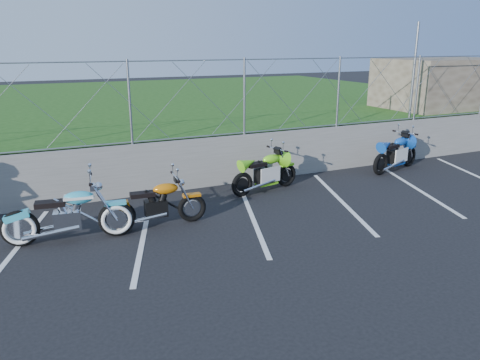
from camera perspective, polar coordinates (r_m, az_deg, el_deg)
name	(u,v)px	position (r m, az deg, el deg)	size (l,w,h in m)	color
ground	(273,231)	(9.53, 4.08, -6.21)	(90.00, 90.00, 0.00)	black
retaining_wall	(210,162)	(12.35, -3.69, 2.25)	(30.00, 0.22, 1.30)	slate
grass_field	(129,113)	(21.83, -13.35, 7.99)	(30.00, 20.00, 1.30)	#1E4712
stone_building	(446,83)	(19.87, 23.86, 10.78)	(5.00, 3.00, 1.80)	brown
chain_link_fence	(209,99)	(12.06, -3.83, 9.88)	(28.00, 0.03, 2.00)	gray
sign_pole	(414,71)	(16.35, 20.43, 12.36)	(0.08, 0.08, 3.00)	gray
parking_lines	(298,207)	(10.91, 7.09, -3.32)	(18.29, 4.31, 0.01)	silver
cruiser_turquoise	(70,217)	(9.44, -19.97, -4.25)	(2.44, 0.77, 1.21)	black
naked_orange	(158,206)	(9.76, -9.94, -3.08)	(2.09, 0.71, 1.04)	black
sportbike_green	(266,174)	(11.90, 3.19, 0.78)	(2.05, 0.73, 1.07)	black
sportbike_blue	(396,155)	(14.60, 18.51, 2.94)	(2.11, 0.82, 1.12)	black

